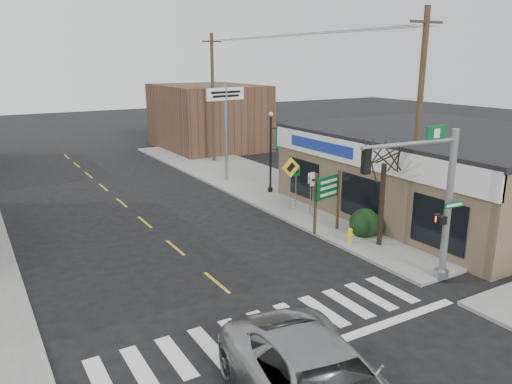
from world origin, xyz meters
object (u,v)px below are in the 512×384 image
traffic_signal_pole (437,191)px  fire_hydrant (350,235)px  bare_tree (385,148)px  guide_sign (328,193)px  utility_pole_far (213,97)px  lamp_post (272,146)px  dance_center_sign (226,107)px  utility_pole_near (418,124)px

traffic_signal_pole → fire_hydrant: traffic_signal_pole is taller
traffic_signal_pole → bare_tree: size_ratio=1.05×
guide_sign → utility_pole_far: size_ratio=0.29×
utility_pole_far → guide_sign: bearing=-107.1°
lamp_post → utility_pole_far: size_ratio=0.49×
guide_sign → bare_tree: bare_tree is taller
lamp_post → bare_tree: 9.92m
dance_center_sign → utility_pole_far: size_ratio=0.65×
dance_center_sign → fire_hydrant: bearing=-105.9°
fire_hydrant → utility_pole_far: bearing=81.4°
guide_sign → bare_tree: (0.88, -2.47, 2.33)m
lamp_post → dance_center_sign: bearing=88.4°
lamp_post → dance_center_sign: dance_center_sign is taller
traffic_signal_pole → utility_pole_near: size_ratio=0.57×
traffic_signal_pole → guide_sign: bearing=91.8°
utility_pole_near → lamp_post: bearing=101.1°
traffic_signal_pole → dance_center_sign: (0.96, 17.46, 1.42)m
dance_center_sign → utility_pole_far: 6.56m
dance_center_sign → utility_pole_far: bearing=58.8°
fire_hydrant → bare_tree: (0.92, -0.81, 3.78)m
utility_pole_far → lamp_post: bearing=-104.7°
fire_hydrant → lamp_post: size_ratio=0.14×
guide_sign → dance_center_sign: bearing=71.4°
dance_center_sign → bare_tree: bearing=-101.9°
guide_sign → fire_hydrant: 2.20m
utility_pole_far → bare_tree: bearing=-103.5°
guide_sign → utility_pole_near: bearing=-53.1°
bare_tree → utility_pole_near: bearing=5.4°
lamp_post → utility_pole_far: bearing=69.4°
guide_sign → traffic_signal_pole: bearing=-106.6°
bare_tree → utility_pole_far: utility_pole_far is taller
bare_tree → utility_pole_near: size_ratio=0.54×
fire_hydrant → bare_tree: bearing=-41.4°
traffic_signal_pole → guide_sign: size_ratio=1.98×
guide_sign → utility_pole_far: bearing=65.9°
traffic_signal_pole → utility_pole_near: (3.08, 3.77, 1.68)m
traffic_signal_pole → lamp_post: (1.84, 13.38, -0.56)m
utility_pole_near → guide_sign: bearing=145.5°
guide_sign → utility_pole_near: utility_pole_near is taller
guide_sign → fire_hydrant: (-0.04, -1.66, -1.45)m
traffic_signal_pole → lamp_post: 13.52m
lamp_post → utility_pole_near: (1.24, -9.61, 2.24)m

